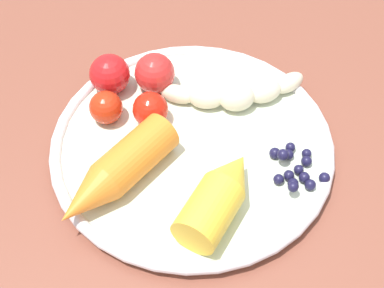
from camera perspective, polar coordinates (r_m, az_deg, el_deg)
name	(u,v)px	position (r m, az deg, el deg)	size (l,w,h in m)	color
dining_table	(155,171)	(0.68, -3.66, -2.71)	(1.06, 0.88, 0.72)	brown
plate	(192,146)	(0.58, 0.00, -0.17)	(0.29, 0.29, 0.02)	silver
banana	(235,93)	(0.61, 4.30, 5.08)	(0.05, 0.16, 0.03)	beige
carrot_orange	(116,173)	(0.54, -7.59, -2.86)	(0.12, 0.13, 0.04)	orange
carrot_yellow	(219,196)	(0.52, 2.70, -5.17)	(0.11, 0.10, 0.04)	yellow
blueberry_pile	(295,168)	(0.56, 10.24, -2.37)	(0.06, 0.05, 0.02)	#191638
tomato_near	(155,73)	(0.62, -3.73, 7.04)	(0.04, 0.04, 0.04)	red
tomato_mid	(106,107)	(0.60, -8.54, 3.62)	(0.03, 0.03, 0.03)	red
tomato_far	(110,74)	(0.62, -8.17, 6.87)	(0.04, 0.04, 0.04)	red
tomato_extra	(147,110)	(0.59, -4.54, 3.40)	(0.04, 0.04, 0.04)	red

